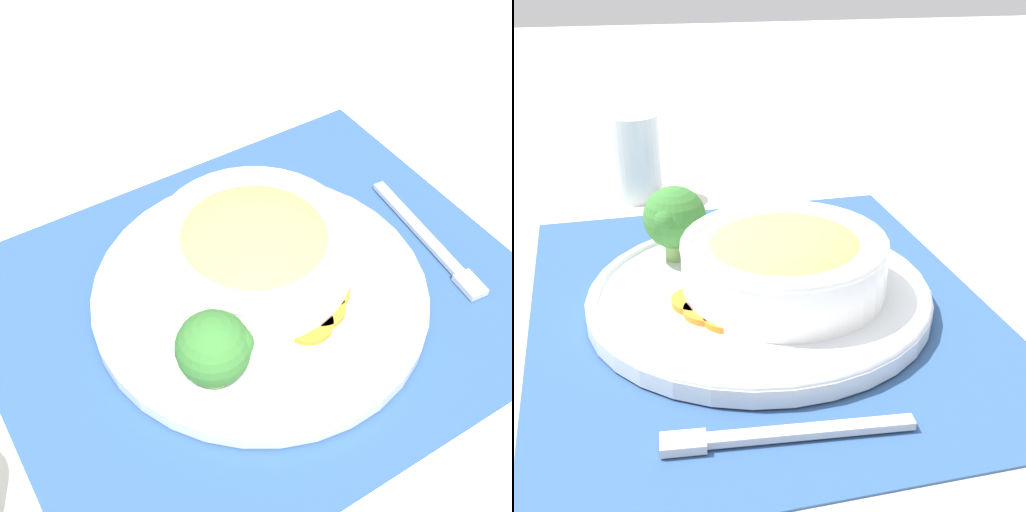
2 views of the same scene
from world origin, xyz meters
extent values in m
plane|color=beige|center=(0.00, 0.00, 0.00)|extent=(4.00, 4.00, 0.00)
cube|color=#2D5184|center=(0.00, 0.00, 0.00)|extent=(0.54, 0.46, 0.00)
cylinder|color=silver|center=(0.00, 0.00, 0.01)|extent=(0.32, 0.32, 0.02)
torus|color=silver|center=(0.00, 0.00, 0.02)|extent=(0.32, 0.32, 0.01)
cylinder|color=white|center=(-0.01, -0.02, 0.04)|extent=(0.19, 0.19, 0.05)
torus|color=white|center=(-0.01, -0.02, 0.07)|extent=(0.19, 0.19, 0.01)
ellipsoid|color=#E0B75B|center=(-0.01, -0.02, 0.06)|extent=(0.16, 0.16, 0.05)
cylinder|color=#84AD5B|center=(0.08, 0.07, 0.03)|extent=(0.02, 0.02, 0.02)
sphere|color=#387A33|center=(0.08, 0.07, 0.07)|extent=(0.06, 0.06, 0.06)
sphere|color=#387A33|center=(0.07, 0.08, 0.07)|extent=(0.03, 0.03, 0.03)
sphere|color=#387A33|center=(0.10, 0.07, 0.07)|extent=(0.03, 0.03, 0.03)
cylinder|color=orange|center=(-0.02, 0.06, 0.02)|extent=(0.05, 0.05, 0.01)
cylinder|color=orange|center=(-0.04, 0.05, 0.02)|extent=(0.05, 0.05, 0.01)
cylinder|color=orange|center=(-0.05, 0.04, 0.02)|extent=(0.05, 0.05, 0.01)
cube|color=silver|center=(-0.19, 0.01, 0.01)|extent=(0.02, 0.18, 0.01)
cube|color=silver|center=(-0.19, 0.09, 0.01)|extent=(0.02, 0.03, 0.01)
camera|label=1|loc=(0.21, 0.39, 0.54)|focal=50.00mm
camera|label=2|loc=(-0.58, 0.10, 0.34)|focal=50.00mm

